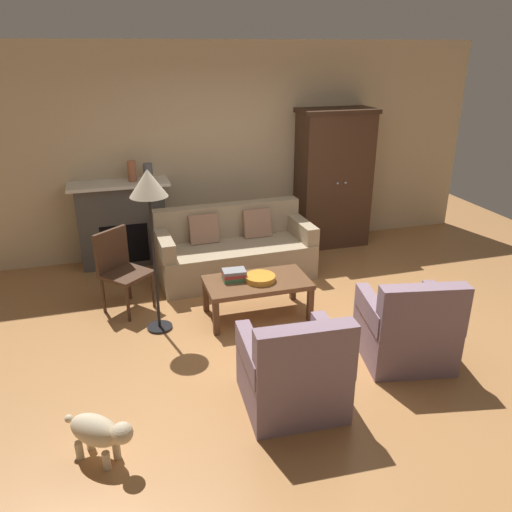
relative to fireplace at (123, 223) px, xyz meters
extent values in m
plane|color=#B27A47|center=(1.55, -2.30, -0.57)|extent=(9.60, 9.60, 0.00)
cube|color=beige|center=(1.55, 0.25, 0.83)|extent=(7.20, 0.10, 2.80)
cube|color=#4C4947|center=(0.00, 0.00, -0.03)|extent=(1.10, 0.36, 1.08)
cube|color=black|center=(0.00, -0.18, -0.23)|extent=(0.60, 0.01, 0.52)
cube|color=white|center=(0.00, -0.02, 0.53)|extent=(1.26, 0.48, 0.04)
cube|color=#472D1E|center=(2.95, -0.08, 0.37)|extent=(1.00, 0.52, 1.88)
cube|color=#3C271A|center=(2.95, -0.08, 1.34)|extent=(1.06, 0.55, 0.06)
sphere|color=#ADAFB5|center=(2.89, -0.35, 0.41)|extent=(0.04, 0.04, 0.04)
sphere|color=#ADAFB5|center=(3.01, -0.35, 0.41)|extent=(0.04, 0.04, 0.04)
cube|color=tan|center=(1.31, -0.83, -0.35)|extent=(1.93, 0.91, 0.44)
cube|color=tan|center=(1.30, -0.49, 0.08)|extent=(1.91, 0.25, 0.42)
cube|color=tan|center=(0.43, -0.87, -0.02)|extent=(0.19, 0.80, 0.22)
cube|color=tan|center=(2.19, -0.80, -0.02)|extent=(0.19, 0.80, 0.22)
cube|color=#9E755B|center=(0.95, -0.65, 0.04)|extent=(0.37, 0.20, 0.37)
cube|color=#9E755B|center=(1.65, -0.62, 0.04)|extent=(0.37, 0.20, 0.37)
cube|color=brown|center=(1.27, -1.89, -0.17)|extent=(1.10, 0.60, 0.05)
cube|color=brown|center=(0.76, -2.15, -0.38)|extent=(0.06, 0.06, 0.37)
cube|color=brown|center=(1.78, -2.15, -0.38)|extent=(0.06, 0.06, 0.37)
cube|color=brown|center=(0.76, -1.63, -0.38)|extent=(0.06, 0.06, 0.37)
cube|color=brown|center=(1.78, -1.63, -0.38)|extent=(0.06, 0.06, 0.37)
cylinder|color=orange|center=(1.30, -1.91, -0.12)|extent=(0.32, 0.32, 0.06)
cube|color=#427A4C|center=(1.05, -1.81, -0.13)|extent=(0.25, 0.18, 0.04)
cube|color=#B73833|center=(1.05, -1.81, -0.09)|extent=(0.25, 0.18, 0.04)
cube|color=gray|center=(1.05, -1.81, -0.05)|extent=(0.25, 0.18, 0.03)
cylinder|color=#A86042|center=(0.18, -0.02, 0.68)|extent=(0.11, 0.11, 0.26)
cylinder|color=#565B66|center=(0.38, -0.02, 0.66)|extent=(0.12, 0.12, 0.22)
cube|color=gray|center=(1.12, -3.37, -0.36)|extent=(0.80, 0.80, 0.42)
cube|color=gray|center=(1.10, -3.68, 0.08)|extent=(0.77, 0.20, 0.46)
cube|color=gray|center=(1.45, -3.39, -0.05)|extent=(0.16, 0.70, 0.20)
cube|color=gray|center=(0.79, -3.35, -0.05)|extent=(0.16, 0.70, 0.20)
cube|color=gray|center=(2.36, -3.04, -0.36)|extent=(0.89, 0.89, 0.42)
cube|color=gray|center=(2.30, -3.35, 0.08)|extent=(0.78, 0.30, 0.46)
cube|color=gray|center=(2.68, -3.11, -0.05)|extent=(0.25, 0.71, 0.20)
cube|color=gray|center=(2.03, -2.98, -0.05)|extent=(0.25, 0.71, 0.20)
cube|color=#472D1E|center=(-0.04, -1.36, -0.14)|extent=(0.62, 0.62, 0.04)
cylinder|color=#472D1E|center=(-0.07, -1.63, -0.36)|extent=(0.04, 0.04, 0.41)
cylinder|color=#472D1E|center=(0.22, -1.38, -0.36)|extent=(0.04, 0.04, 0.41)
cylinder|color=#472D1E|center=(-0.31, -1.34, -0.36)|extent=(0.04, 0.04, 0.41)
cylinder|color=#472D1E|center=(-0.02, -1.09, -0.36)|extent=(0.04, 0.04, 0.41)
cube|color=#472D1E|center=(-0.17, -1.20, 0.11)|extent=(0.36, 0.32, 0.45)
cylinder|color=black|center=(0.23, -1.86, -0.56)|extent=(0.26, 0.26, 0.02)
cylinder|color=black|center=(0.23, -1.86, 0.15)|extent=(0.03, 0.03, 1.44)
cone|color=beige|center=(0.23, -1.86, 0.98)|extent=(0.36, 0.36, 0.26)
ellipsoid|color=beige|center=(-0.41, -3.56, -0.32)|extent=(0.43, 0.41, 0.22)
sphere|color=beige|center=(-0.23, -3.72, -0.26)|extent=(0.15, 0.15, 0.15)
cylinder|color=beige|center=(-0.28, -3.60, -0.50)|extent=(0.06, 0.06, 0.14)
cylinder|color=beige|center=(-0.35, -3.68, -0.50)|extent=(0.06, 0.06, 0.14)
cylinder|color=beige|center=(-0.46, -3.44, -0.50)|extent=(0.06, 0.06, 0.14)
cylinder|color=beige|center=(-0.53, -3.53, -0.50)|extent=(0.06, 0.06, 0.14)
sphere|color=beige|center=(-0.58, -3.41, -0.30)|extent=(0.06, 0.06, 0.06)
camera|label=1|loc=(-0.14, -6.59, 2.16)|focal=35.85mm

